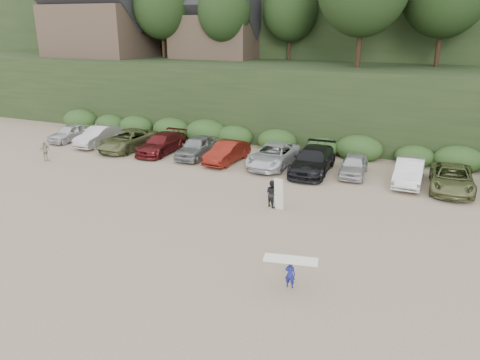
% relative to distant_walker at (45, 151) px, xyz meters
% --- Properties ---
extents(ground, '(120.00, 120.00, 0.00)m').
position_rel_distant_walker_xyz_m(ground, '(16.21, -4.76, -0.71)').
color(ground, tan).
rests_on(ground, ground).
extents(hillside_backdrop, '(90.00, 41.50, 28.00)m').
position_rel_distant_walker_xyz_m(hillside_backdrop, '(15.94, 31.17, 10.51)').
color(hillside_backdrop, black).
rests_on(hillside_backdrop, ground).
extents(parked_cars, '(40.07, 6.00, 1.63)m').
position_rel_distant_walker_xyz_m(parked_cars, '(16.80, 5.24, 0.04)').
color(parked_cars, silver).
rests_on(parked_cars, ground).
extents(distant_walker, '(0.51, 0.89, 1.42)m').
position_rel_distant_walker_xyz_m(distant_walker, '(0.00, 0.00, 0.00)').
color(distant_walker, '#A19F88').
rests_on(distant_walker, ground).
extents(child_surfer, '(2.05, 0.95, 1.19)m').
position_rel_distant_walker_xyz_m(child_surfer, '(21.19, -8.90, 0.10)').
color(child_surfer, navy).
rests_on(child_surfer, ground).
extents(adult_surfer, '(1.20, 0.86, 1.75)m').
position_rel_distant_walker_xyz_m(adult_surfer, '(17.80, -1.63, 0.04)').
color(adult_surfer, black).
rests_on(adult_surfer, ground).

